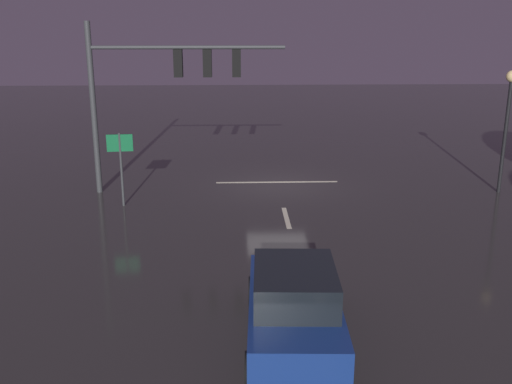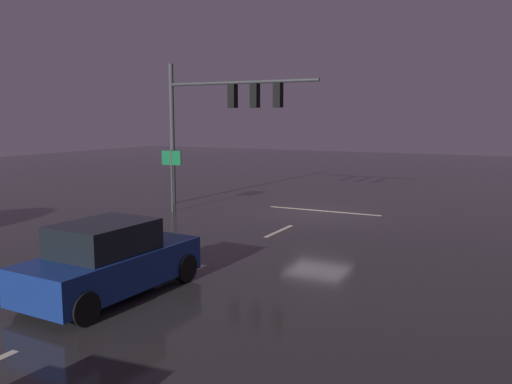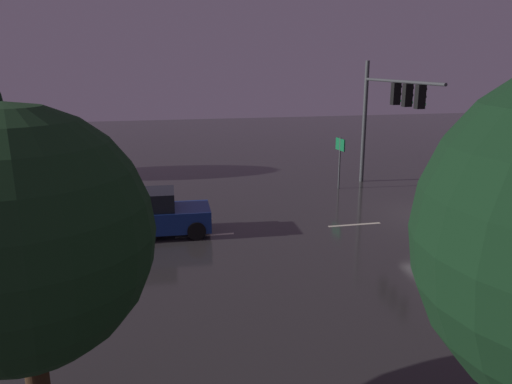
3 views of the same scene
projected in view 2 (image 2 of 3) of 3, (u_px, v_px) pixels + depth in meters
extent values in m
plane|color=#2D2B2B|center=(319.00, 213.00, 22.27)|extent=(80.00, 80.00, 0.00)
cylinder|color=#383A3D|center=(172.00, 135.00, 24.42)|extent=(0.22, 0.22, 6.39)
cylinder|color=#383A3D|center=(240.00, 82.00, 22.50)|extent=(7.13, 0.14, 0.14)
cube|color=black|center=(233.00, 96.00, 22.74)|extent=(0.32, 0.36, 1.00)
sphere|color=black|center=(235.00, 89.00, 22.86)|extent=(0.20, 0.20, 0.20)
sphere|color=black|center=(235.00, 96.00, 22.91)|extent=(0.20, 0.20, 0.20)
sphere|color=#19F24C|center=(235.00, 104.00, 22.95)|extent=(0.20, 0.20, 0.20)
cube|color=black|center=(255.00, 96.00, 22.26)|extent=(0.32, 0.36, 1.00)
sphere|color=black|center=(257.00, 88.00, 22.38)|extent=(0.20, 0.20, 0.20)
sphere|color=black|center=(257.00, 96.00, 22.43)|extent=(0.20, 0.20, 0.20)
sphere|color=#19F24C|center=(257.00, 103.00, 22.47)|extent=(0.20, 0.20, 0.20)
cube|color=black|center=(278.00, 95.00, 21.78)|extent=(0.32, 0.36, 1.00)
sphere|color=black|center=(280.00, 87.00, 21.90)|extent=(0.20, 0.20, 0.20)
sphere|color=black|center=(280.00, 95.00, 21.94)|extent=(0.20, 0.20, 0.20)
sphere|color=#19F24C|center=(280.00, 103.00, 21.99)|extent=(0.20, 0.20, 0.20)
cube|color=beige|center=(279.00, 231.00, 18.74)|extent=(0.16, 2.20, 0.01)
cube|color=beige|center=(181.00, 276.00, 13.44)|extent=(0.16, 2.20, 0.01)
cube|color=beige|center=(323.00, 211.00, 22.78)|extent=(5.00, 0.16, 0.01)
cube|color=navy|center=(112.00, 268.00, 11.93)|extent=(1.99, 4.38, 0.80)
cube|color=black|center=(104.00, 238.00, 11.65)|extent=(1.69, 2.17, 0.68)
cylinder|color=black|center=(133.00, 259.00, 13.75)|extent=(0.25, 0.69, 0.68)
cylinder|color=black|center=(185.00, 268.00, 12.93)|extent=(0.25, 0.69, 0.68)
cylinder|color=black|center=(26.00, 294.00, 11.00)|extent=(0.25, 0.69, 0.68)
cylinder|color=black|center=(84.00, 309.00, 10.18)|extent=(0.25, 0.69, 0.68)
sphere|color=#F9EFC6|center=(152.00, 243.00, 14.06)|extent=(0.20, 0.20, 0.20)
sphere|color=#F9EFC6|center=(192.00, 249.00, 13.43)|extent=(0.20, 0.20, 0.20)
cylinder|color=#383A3D|center=(172.00, 181.00, 22.52)|extent=(0.09, 0.09, 2.64)
cube|color=#0F6033|center=(171.00, 158.00, 22.38)|extent=(0.90, 0.15, 0.60)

